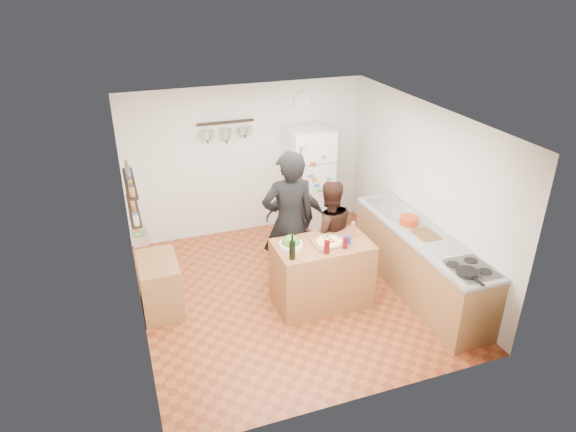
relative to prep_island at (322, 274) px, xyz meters
name	(u,v)px	position (x,y,z in m)	size (l,w,h in m)	color
room_shell	(281,201)	(-0.32, 0.74, 0.79)	(4.20, 4.20, 4.20)	brown
prep_island	(322,274)	(0.00, 0.00, 0.00)	(1.25, 0.72, 0.91)	brown
pizza_board	(329,243)	(0.08, -0.02, 0.47)	(0.42, 0.34, 0.02)	brown
pizza	(329,241)	(0.08, -0.02, 0.48)	(0.34, 0.34, 0.02)	beige
salad_bowl	(291,245)	(-0.42, 0.05, 0.48)	(0.30, 0.30, 0.06)	white
wine_bottle	(292,250)	(-0.50, -0.22, 0.57)	(0.08, 0.08, 0.23)	black
wine_glass_near	(327,247)	(-0.05, -0.24, 0.54)	(0.07, 0.07, 0.17)	#4F060A
wine_glass_far	(345,243)	(0.22, -0.20, 0.53)	(0.06, 0.06, 0.15)	#4F0616
pepper_mill	(353,231)	(0.45, 0.05, 0.54)	(0.05, 0.05, 0.18)	#915A3C
salt_canister	(348,240)	(0.30, -0.12, 0.51)	(0.07, 0.07, 0.12)	navy
person_left	(289,222)	(-0.28, 0.52, 0.56)	(0.74, 0.49, 2.03)	black
person_center	(328,233)	(0.28, 0.46, 0.32)	(0.76, 0.59, 1.56)	black
person_back	(296,218)	(0.04, 1.10, 0.31)	(0.89, 0.37, 1.52)	#322E2C
counter_run	(420,263)	(1.38, -0.20, -0.01)	(0.63, 2.63, 0.90)	#9E7042
stove_top	(469,269)	(1.38, -1.15, 0.46)	(0.60, 0.62, 0.02)	white
skillet	(467,272)	(1.28, -1.25, 0.49)	(0.25, 0.25, 0.05)	black
sink	(392,208)	(1.38, 0.65, 0.46)	(0.50, 0.80, 0.03)	silver
cutting_board	(426,235)	(1.38, -0.25, 0.46)	(0.30, 0.40, 0.02)	#8F5E34
red_bowl	(409,220)	(1.33, 0.10, 0.52)	(0.26, 0.26, 0.11)	#B12E14
fridge	(308,180)	(0.63, 2.10, 0.45)	(0.70, 0.68, 1.80)	white
wall_clock	(302,102)	(0.63, 2.43, 1.69)	(0.30, 0.30, 0.03)	silver
spice_shelf_lower	(134,210)	(-2.25, 0.55, 1.04)	(0.12, 1.00, 0.03)	black
spice_shelf_upper	(130,183)	(-2.25, 0.55, 1.40)	(0.12, 1.00, 0.03)	black
produce_basket	(140,235)	(-2.22, 0.55, 0.69)	(0.18, 0.35, 0.14)	silver
side_table	(160,285)	(-2.06, 0.58, -0.09)	(0.50, 0.80, 0.73)	#9C7241
pot_rack	(226,122)	(-0.67, 2.35, 1.49)	(0.90, 0.04, 0.04)	black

